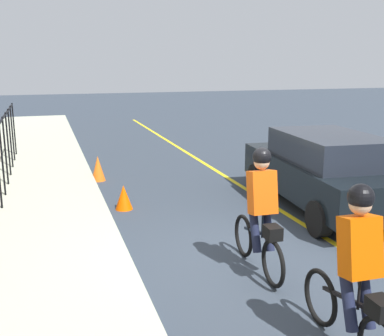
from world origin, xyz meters
TOP-DOWN VIEW (x-y plane):
  - ground_plane at (0.00, 0.00)m, footprint 80.00×80.00m
  - lane_line_centre at (0.00, -1.60)m, footprint 36.00×0.12m
  - sidewalk at (0.00, 3.40)m, footprint 40.00×3.20m
  - cyclist_lead at (-0.47, 0.08)m, footprint 1.71×0.37m
  - cyclist_follow at (-2.50, 0.03)m, footprint 1.71×0.37m
  - patrol_sedan at (1.84, -2.49)m, footprint 4.54×2.22m
  - traffic_cone_near at (5.57, 1.67)m, footprint 0.36×0.36m
  - traffic_cone_far at (3.03, 1.44)m, footprint 0.36×0.36m

SIDE VIEW (x-z plane):
  - ground_plane at x=0.00m, z-range 0.00..0.00m
  - lane_line_centre at x=0.00m, z-range 0.00..0.01m
  - sidewalk at x=0.00m, z-range 0.00..0.15m
  - traffic_cone_far at x=3.03m, z-range 0.00..0.51m
  - traffic_cone_near at x=5.57m, z-range 0.00..0.64m
  - patrol_sedan at x=1.84m, z-range 0.03..1.61m
  - cyclist_lead at x=-0.47m, z-range 0.00..1.82m
  - cyclist_follow at x=-2.50m, z-range 0.00..1.82m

